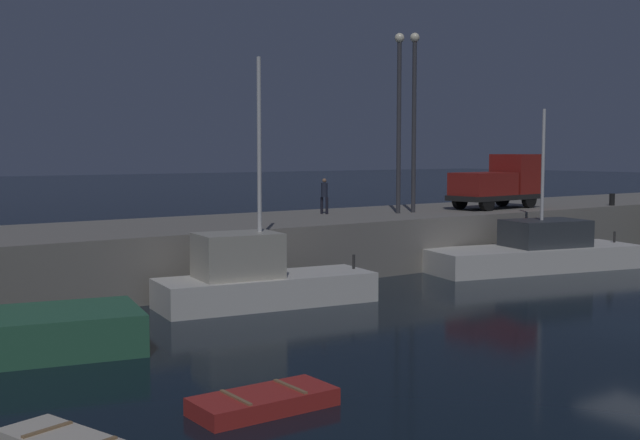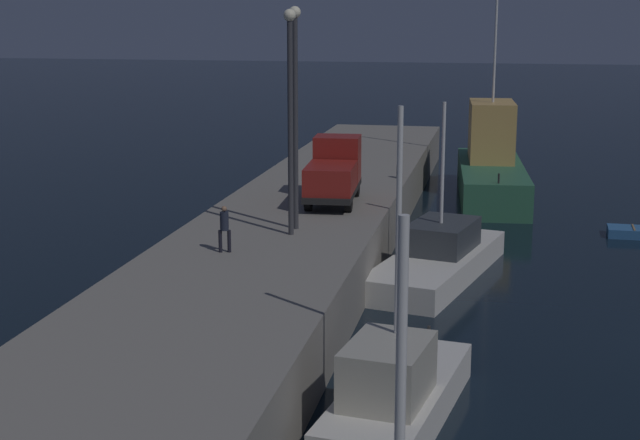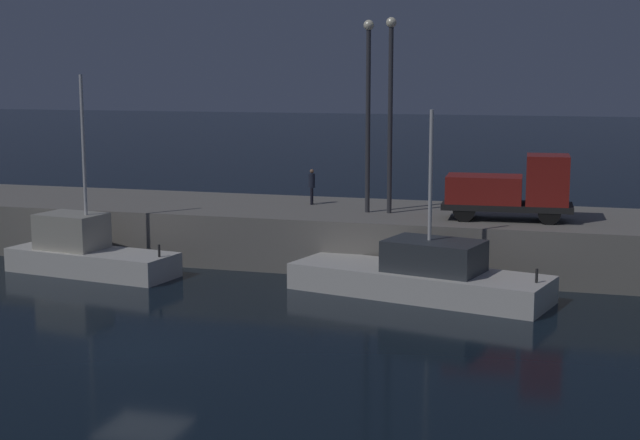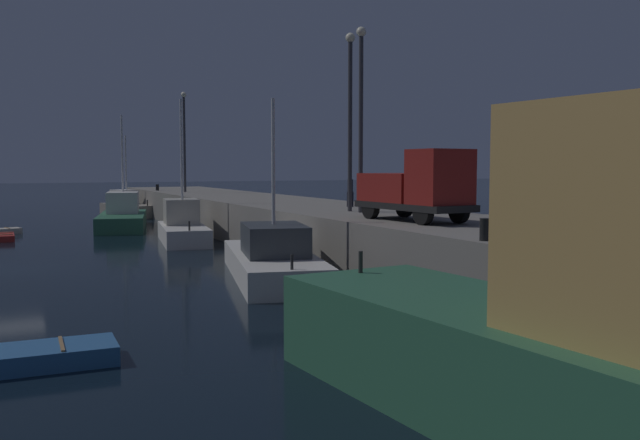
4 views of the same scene
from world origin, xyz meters
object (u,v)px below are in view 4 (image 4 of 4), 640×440
object	(u,v)px
lamp_post_west	(184,134)
fishing_boat_orange	(597,341)
bollard_west	(157,187)
dinghy_red_small	(3,237)
lamp_post_central	(361,105)
bollard_central	(485,230)
fishing_trawler_green	(128,207)
utility_truck	(417,188)
lamp_post_east	(350,108)
dockworker	(350,189)
fishing_boat_blue	(183,227)
fishing_trawler_red	(273,259)
rowboat_white_mid	(17,359)
fishing_boat_white	(123,217)

from	to	relation	value
lamp_post_west	fishing_boat_orange	bearing A→B (deg)	-7.28
bollard_west	dinghy_red_small	bearing A→B (deg)	-40.35
lamp_post_central	bollard_central	distance (m)	12.81
fishing_boat_orange	fishing_trawler_green	bearing A→B (deg)	177.25
utility_truck	bollard_west	bearing A→B (deg)	-177.36
lamp_post_east	utility_truck	bearing A→B (deg)	-4.24
utility_truck	bollard_west	world-z (taller)	utility_truck
dockworker	lamp_post_central	bearing A→B (deg)	-22.11
dinghy_red_small	fishing_boat_blue	bearing A→B (deg)	58.90
fishing_trawler_red	utility_truck	distance (m)	6.20
rowboat_white_mid	dinghy_red_small	world-z (taller)	rowboat_white_mid
lamp_post_central	dockworker	distance (m)	5.77
fishing_trawler_red	bollard_west	distance (m)	34.39
dinghy_red_small	dockworker	world-z (taller)	dockworker
fishing_trawler_green	dinghy_red_small	distance (m)	19.29
fishing_boat_white	fishing_boat_orange	bearing A→B (deg)	-0.11
fishing_boat_blue	rowboat_white_mid	size ratio (longest dim) A/B	1.96
fishing_trawler_green	rowboat_white_mid	world-z (taller)	fishing_trawler_green
fishing_trawler_green	dinghy_red_small	world-z (taller)	fishing_trawler_green
fishing_boat_blue	lamp_post_central	distance (m)	14.19
fishing_trawler_green	bollard_central	bearing A→B (deg)	2.22
dockworker	bollard_west	world-z (taller)	dockworker
bollard_central	utility_truck	bearing A→B (deg)	162.05
fishing_trawler_red	utility_truck	xyz separation A→B (m)	(2.86, 4.73, 2.79)
lamp_post_west	utility_truck	size ratio (longest dim) A/B	1.51
fishing_boat_orange	lamp_post_central	world-z (taller)	fishing_boat_orange
dockworker	bollard_west	bearing A→B (deg)	-172.21
lamp_post_east	fishing_boat_orange	bearing A→B (deg)	-18.51
fishing_boat_orange	utility_truck	size ratio (longest dim) A/B	2.85
fishing_trawler_red	rowboat_white_mid	bearing A→B (deg)	-47.51
dinghy_red_small	dockworker	distance (m)	21.16
fishing_boat_white	bollard_central	bearing A→B (deg)	7.18
fishing_trawler_green	fishing_boat_white	bearing A→B (deg)	-11.88
lamp_post_east	utility_truck	world-z (taller)	lamp_post_east
rowboat_white_mid	dockworker	world-z (taller)	dockworker
fishing_boat_white	fishing_trawler_green	distance (m)	12.03
dockworker	dinghy_red_small	bearing A→B (deg)	-129.61
fishing_trawler_red	fishing_trawler_green	distance (m)	36.09
fishing_boat_blue	utility_truck	world-z (taller)	fishing_boat_blue
fishing_boat_white	utility_truck	bearing A→B (deg)	13.11
fishing_boat_white	lamp_post_west	xyz separation A→B (m)	(-5.63, 5.94, 6.13)
dockworker	bollard_west	distance (m)	28.12
fishing_trawler_red	bollard_west	size ratio (longest dim) A/B	18.87
fishing_boat_white	rowboat_white_mid	bearing A→B (deg)	-13.28
fishing_trawler_green	lamp_post_east	xyz separation A→B (m)	(32.73, 4.31, 6.22)
fishing_boat_white	lamp_post_east	size ratio (longest dim) A/B	1.22
dinghy_red_small	utility_truck	bearing A→B (deg)	31.87
dockworker	bollard_west	size ratio (longest dim) A/B	3.01
fishing_boat_white	dockworker	size ratio (longest dim) A/B	6.14
fishing_boat_blue	rowboat_white_mid	bearing A→B (deg)	-22.56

